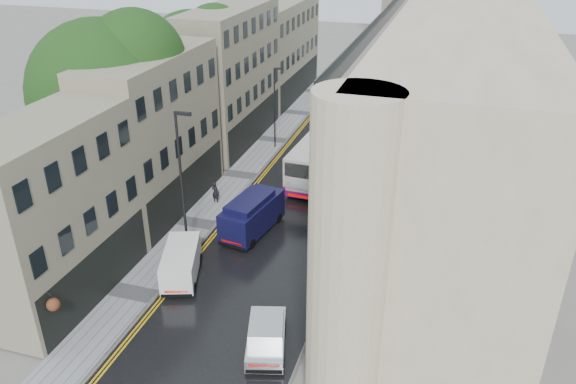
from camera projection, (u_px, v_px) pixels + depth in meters
The scene contains 15 objects.
road at pixel (310, 185), 44.30m from camera, with size 9.00×85.00×0.02m, color black.
left_sidewalk at pixel (241, 175), 45.80m from camera, with size 2.70×85.00×0.12m, color gray.
right_sidewalk at pixel (378, 193), 42.87m from camera, with size 1.80×85.00×0.12m, color slate.
old_shop_row at pixel (209, 92), 46.22m from camera, with size 4.50×56.00×12.00m, color gray, non-canonical shape.
modern_block at pixel (456, 119), 37.21m from camera, with size 8.00×40.00×14.00m, color beige, non-canonical shape.
tree_near at pixel (106, 116), 38.04m from camera, with size 10.56×10.56×13.89m, color black, non-canonical shape.
tree_far at pixel (194, 78), 49.40m from camera, with size 9.24×9.24×12.46m, color black, non-canonical shape.
cream_bus at pixel (296, 166), 43.51m from camera, with size 2.76×12.14×3.31m, color beige, non-canonical shape.
white_lorry at pixel (361, 121), 51.60m from camera, with size 2.37×7.91×4.15m, color silver, non-canonical shape.
silver_hatchback at pixel (247, 355), 26.19m from camera, with size 1.78×4.08×1.53m, color #B5B6BA, non-canonical shape.
white_van at pixel (162, 279), 31.26m from camera, with size 1.84×4.30×1.94m, color white, non-canonical shape.
navy_van at pixel (225, 223), 36.12m from camera, with size 2.14×5.35×2.73m, color #0F0E34, non-canonical shape.
pedestrian at pixel (215, 192), 41.12m from camera, with size 0.58×0.38×1.59m, color black.
lamp_post_near at pixel (182, 185), 33.60m from camera, with size 1.03×0.23×9.12m, color black, non-canonical shape.
lamp_post_far at pixel (275, 109), 49.59m from camera, with size 0.81×0.18×7.22m, color black, non-canonical shape.
Camera 1 is at (9.95, -11.16, 19.31)m, focal length 35.00 mm.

